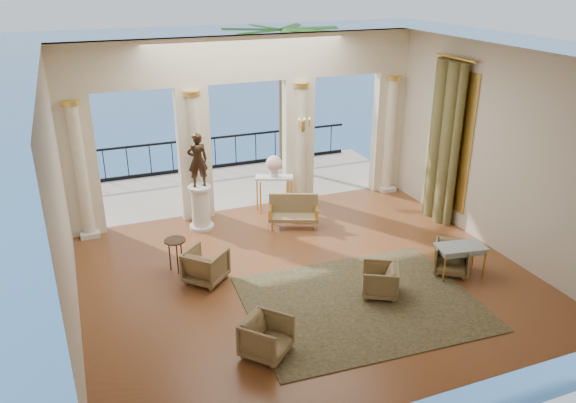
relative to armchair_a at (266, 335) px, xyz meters
name	(u,v)px	position (x,y,z in m)	size (l,w,h in m)	color
floor	(306,276)	(1.63, 2.13, -0.37)	(9.00, 9.00, 0.00)	#482411
room_walls	(333,161)	(1.63, 1.01, 2.51)	(9.00, 9.00, 9.00)	beige
arcade	(247,114)	(1.63, 5.95, 2.21)	(9.00, 0.56, 4.50)	#FBF0CA
terrace	(230,186)	(1.63, 7.93, -0.42)	(10.00, 3.60, 0.10)	#A49889
balustrade	(215,156)	(1.63, 9.53, 0.04)	(9.00, 0.06, 1.03)	black
palm_tree	(282,37)	(3.63, 8.73, 3.72)	(2.00, 2.00, 4.50)	#4C3823
sea	(104,78)	(1.63, 62.13, -6.37)	(160.00, 160.00, 0.00)	navy
curtain	(443,143)	(5.91, 3.63, 1.65)	(0.33, 1.40, 4.09)	brown
window_frame	(450,139)	(6.10, 3.63, 1.73)	(0.04, 1.60, 3.40)	#E9B94C
wall_sconce	(303,126)	(3.03, 5.64, 1.86)	(0.30, 0.11, 0.33)	#E9B94C
rug	(361,303)	(2.21, 0.77, -0.36)	(4.37, 3.40, 0.02)	#292D18
armchair_a	(266,335)	(0.00, 0.00, 0.00)	(0.72, 0.67, 0.74)	#4F3D24
armchair_b	(452,257)	(4.55, 1.16, 0.00)	(0.71, 0.67, 0.73)	#4F3D24
armchair_c	(380,279)	(2.69, 0.93, -0.02)	(0.68, 0.63, 0.70)	#4F3D24
armchair_d	(206,264)	(-0.36, 2.71, 0.02)	(0.75, 0.70, 0.77)	#4F3D24
settee	(293,211)	(2.31, 4.51, 0.03)	(1.33, 0.94, 0.81)	#4F3D24
game_table	(461,249)	(4.63, 1.01, 0.24)	(1.06, 0.69, 0.68)	#96B1C2
pedestal	(201,208)	(0.15, 5.26, 0.16)	(0.60, 0.60, 1.10)	silver
statue	(198,160)	(0.15, 5.26, 1.40)	(0.48, 0.32, 1.33)	#2F2115
console_table	(274,182)	(2.23, 5.68, 0.40)	(1.05, 0.73, 0.93)	silver
urn	(274,165)	(2.23, 5.68, 0.89)	(0.43, 0.43, 0.57)	silver
side_table	(175,244)	(-0.84, 3.33, 0.26)	(0.45, 0.45, 0.74)	black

